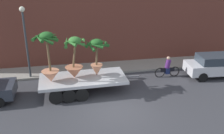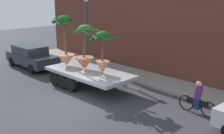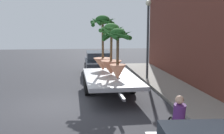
{
  "view_description": "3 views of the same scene",
  "coord_description": "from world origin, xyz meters",
  "px_view_note": "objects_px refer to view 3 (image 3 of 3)",
  "views": [
    {
      "loc": [
        -2.51,
        -11.9,
        7.46
      ],
      "look_at": [
        0.22,
        2.52,
        1.56
      ],
      "focal_mm": 41.24,
      "sensor_mm": 36.0,
      "label": 1
    },
    {
      "loc": [
        9.96,
        -6.76,
        5.2
      ],
      "look_at": [
        0.34,
        2.54,
        1.59
      ],
      "focal_mm": 43.84,
      "sensor_mm": 36.0,
      "label": 2
    },
    {
      "loc": [
        11.51,
        1.13,
        3.4
      ],
      "look_at": [
        -0.21,
        2.51,
        1.63
      ],
      "focal_mm": 43.83,
      "sensor_mm": 36.0,
      "label": 3
    }
  ],
  "objects_px": {
    "potted_palm_front": "(111,53)",
    "trailing_car": "(98,62)",
    "flatbed_trailer": "(110,80)",
    "potted_palm_middle": "(117,51)",
    "cyclist": "(179,125)",
    "street_lamp": "(148,29)",
    "potted_palm_rear": "(103,45)"
  },
  "relations": [
    {
      "from": "potted_palm_rear",
      "to": "trailing_car",
      "type": "distance_m",
      "value": 4.68
    },
    {
      "from": "potted_palm_middle",
      "to": "potted_palm_front",
      "type": "relative_size",
      "value": 0.91
    },
    {
      "from": "flatbed_trailer",
      "to": "potted_palm_front",
      "type": "distance_m",
      "value": 1.32
    },
    {
      "from": "cyclist",
      "to": "potted_palm_middle",
      "type": "bearing_deg",
      "value": -168.56
    },
    {
      "from": "cyclist",
      "to": "trailing_car",
      "type": "height_order",
      "value": "trailing_car"
    },
    {
      "from": "potted_palm_front",
      "to": "trailing_car",
      "type": "relative_size",
      "value": 0.56
    },
    {
      "from": "potted_palm_middle",
      "to": "street_lamp",
      "type": "xyz_separation_m",
      "value": [
        -4.38,
        2.5,
        0.95
      ]
    },
    {
      "from": "potted_palm_front",
      "to": "street_lamp",
      "type": "height_order",
      "value": "street_lamp"
    },
    {
      "from": "trailing_car",
      "to": "flatbed_trailer",
      "type": "bearing_deg",
      "value": 1.51
    },
    {
      "from": "potted_palm_middle",
      "to": "cyclist",
      "type": "height_order",
      "value": "potted_palm_middle"
    },
    {
      "from": "potted_palm_middle",
      "to": "street_lamp",
      "type": "relative_size",
      "value": 0.48
    },
    {
      "from": "potted_palm_front",
      "to": "flatbed_trailer",
      "type": "bearing_deg",
      "value": -24.43
    },
    {
      "from": "cyclist",
      "to": "street_lamp",
      "type": "bearing_deg",
      "value": 171.25
    },
    {
      "from": "potted_palm_rear",
      "to": "cyclist",
      "type": "bearing_deg",
      "value": 10.39
    },
    {
      "from": "street_lamp",
      "to": "flatbed_trailer",
      "type": "bearing_deg",
      "value": -40.08
    },
    {
      "from": "trailing_car",
      "to": "potted_palm_middle",
      "type": "bearing_deg",
      "value": 2.93
    },
    {
      "from": "flatbed_trailer",
      "to": "cyclist",
      "type": "bearing_deg",
      "value": 11.24
    },
    {
      "from": "flatbed_trailer",
      "to": "cyclist",
      "type": "distance_m",
      "value": 6.41
    },
    {
      "from": "flatbed_trailer",
      "to": "potted_palm_rear",
      "type": "bearing_deg",
      "value": -172.82
    },
    {
      "from": "potted_palm_middle",
      "to": "potted_palm_front",
      "type": "height_order",
      "value": "potted_palm_front"
    },
    {
      "from": "potted_palm_rear",
      "to": "potted_palm_front",
      "type": "height_order",
      "value": "potted_palm_rear"
    },
    {
      "from": "potted_palm_front",
      "to": "street_lamp",
      "type": "relative_size",
      "value": 0.53
    },
    {
      "from": "street_lamp",
      "to": "potted_palm_middle",
      "type": "bearing_deg",
      "value": -29.7
    },
    {
      "from": "flatbed_trailer",
      "to": "potted_palm_rear",
      "type": "relative_size",
      "value": 2.09
    },
    {
      "from": "cyclist",
      "to": "street_lamp",
      "type": "height_order",
      "value": "street_lamp"
    },
    {
      "from": "flatbed_trailer",
      "to": "potted_palm_middle",
      "type": "bearing_deg",
      "value": 10.34
    },
    {
      "from": "street_lamp",
      "to": "cyclist",
      "type": "bearing_deg",
      "value": -8.75
    },
    {
      "from": "flatbed_trailer",
      "to": "potted_palm_rear",
      "type": "height_order",
      "value": "potted_palm_rear"
    },
    {
      "from": "potted_palm_front",
      "to": "potted_palm_middle",
      "type": "bearing_deg",
      "value": 4.77
    },
    {
      "from": "flatbed_trailer",
      "to": "potted_palm_middle",
      "type": "height_order",
      "value": "potted_palm_middle"
    },
    {
      "from": "trailing_car",
      "to": "street_lamp",
      "type": "distance_m",
      "value": 4.72
    },
    {
      "from": "potted_palm_rear",
      "to": "street_lamp",
      "type": "bearing_deg",
      "value": 117.92
    }
  ]
}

